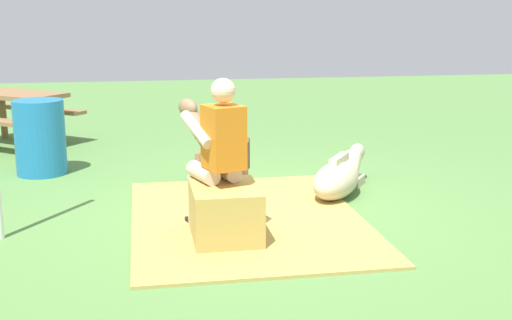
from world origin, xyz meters
The scene contains 8 objects.
ground_plane centered at (0.00, 0.00, 0.00)m, with size 24.00×24.00×0.00m, color #568442.
hay_patch centered at (-0.30, 0.12, 0.01)m, with size 2.77×2.06×0.02m, color tan.
hay_bale centered at (-0.78, 0.38, 0.23)m, with size 0.71×0.55×0.46m, color tan.
person_seated centered at (-0.62, 0.41, 0.73)m, with size 0.72×0.55×1.34m.
pony_standing centered at (0.76, 0.26, 0.55)m, with size 1.26×0.75×0.91m.
pony_lying centered at (0.34, -0.95, 0.19)m, with size 1.26×0.98×0.42m.
water_barrel centered at (1.82, 2.18, 0.43)m, with size 0.57×0.57×0.86m, color #1E72B2.
picnic_bench centered at (3.61, 2.77, 0.58)m, with size 1.95×1.98×0.75m.
Camera 1 is at (-5.93, 1.04, 1.87)m, focal length 46.13 mm.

